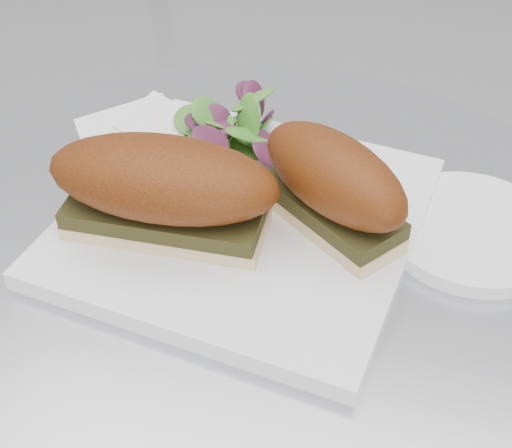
{
  "coord_description": "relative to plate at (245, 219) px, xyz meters",
  "views": [
    {
      "loc": [
        0.12,
        -0.38,
        1.12
      ],
      "look_at": [
        0.01,
        0.02,
        0.77
      ],
      "focal_mm": 50.0,
      "sensor_mm": 36.0,
      "label": 1
    }
  ],
  "objects": [
    {
      "name": "sandwich_left",
      "position": [
        -0.05,
        -0.04,
        0.05
      ],
      "size": [
        0.19,
        0.09,
        0.08
      ],
      "rotation": [
        0.0,
        0.0,
        0.03
      ],
      "color": "beige",
      "rests_on": "plate"
    },
    {
      "name": "sandwich_right",
      "position": [
        0.07,
        0.0,
        0.05
      ],
      "size": [
        0.15,
        0.14,
        0.08
      ],
      "rotation": [
        0.0,
        0.0,
        -0.65
      ],
      "color": "beige",
      "rests_on": "plate"
    },
    {
      "name": "salad",
      "position": [
        -0.04,
        0.08,
        0.03
      ],
      "size": [
        0.09,
        0.09,
        0.05
      ],
      "primitive_type": null,
      "color": "#54872C",
      "rests_on": "plate"
    },
    {
      "name": "plate",
      "position": [
        0.0,
        0.0,
        0.0
      ],
      "size": [
        0.31,
        0.31,
        0.02
      ],
      "primitive_type": "cube",
      "rotation": [
        0.0,
        0.0,
        -0.14
      ],
      "color": "white",
      "rests_on": "table"
    },
    {
      "name": "napkin",
      "position": [
        -0.11,
        0.07,
        0.0
      ],
      "size": [
        0.15,
        0.15,
        0.02
      ],
      "primitive_type": null,
      "rotation": [
        0.0,
        0.0,
        0.32
      ],
      "color": "white",
      "rests_on": "table"
    },
    {
      "name": "saucer",
      "position": [
        0.18,
        0.04,
        -0.0
      ],
      "size": [
        0.15,
        0.15,
        0.01
      ],
      "primitive_type": "cylinder",
      "color": "white",
      "rests_on": "table"
    }
  ]
}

